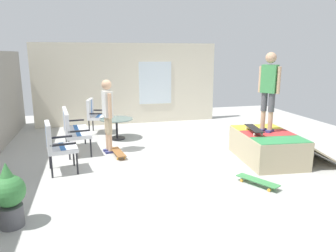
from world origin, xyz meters
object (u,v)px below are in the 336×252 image
at_px(patio_chair_by_wall, 56,143).
at_px(potted_plant, 9,195).
at_px(skate_ramp, 268,146).
at_px(skateboard_spare, 258,181).
at_px(patio_bench, 72,127).
at_px(patio_chair_near_house, 95,113).
at_px(skateboard_on_ramp, 254,129).
at_px(skateboard_by_bench, 118,152).
at_px(person_skater, 269,86).
at_px(person_watching, 108,110).
at_px(patio_table, 117,125).

xyz_separation_m(patio_chair_by_wall, potted_plant, (-1.96, 0.43, -0.15)).
xyz_separation_m(skate_ramp, patio_chair_by_wall, (0.37, 4.46, 0.30)).
xyz_separation_m(skate_ramp, skateboard_spare, (-1.20, 0.94, -0.23)).
distance_m(patio_bench, patio_chair_near_house, 1.83).
relative_size(patio_bench, skateboard_on_ramp, 1.58).
relative_size(patio_bench, skateboard_spare, 1.63).
xyz_separation_m(patio_chair_near_house, skateboard_by_bench, (-2.32, -0.44, -0.53)).
relative_size(person_skater, skateboard_by_bench, 2.09).
height_order(person_watching, skateboard_by_bench, person_watching).
distance_m(person_skater, skateboard_by_bench, 3.68).
distance_m(skate_ramp, patio_chair_near_house, 5.01).
height_order(person_skater, skateboard_spare, person_skater).
height_order(patio_bench, skateboard_on_ramp, patio_bench).
bearing_deg(person_skater, skateboard_spare, 145.05).
distance_m(skate_ramp, patio_bench, 4.55).
height_order(skateboard_by_bench, skateboard_spare, same).
bearing_deg(patio_table, person_watching, 165.88).
height_order(person_watching, skateboard_on_ramp, person_watching).
relative_size(person_skater, skateboard_on_ramp, 2.09).
bearing_deg(patio_chair_near_house, skateboard_by_bench, -169.26).
relative_size(person_watching, potted_plant, 1.88).
bearing_deg(skate_ramp, patio_chair_near_house, 46.70).
height_order(skate_ramp, skateboard_by_bench, skate_ramp).
relative_size(patio_chair_by_wall, person_skater, 0.59).
xyz_separation_m(skateboard_by_bench, skateboard_on_ramp, (-1.00, -2.89, 0.62)).
bearing_deg(patio_chair_by_wall, person_watching, -45.12).
height_order(skate_ramp, patio_chair_by_wall, patio_chair_by_wall).
relative_size(skateboard_on_ramp, potted_plant, 0.90).
bearing_deg(person_watching, skateboard_on_ramp, -113.66).
distance_m(person_watching, potted_plant, 3.45).
distance_m(patio_bench, patio_table, 1.48).
distance_m(patio_chair_near_house, patio_table, 1.01).
distance_m(patio_chair_by_wall, skateboard_spare, 3.89).
height_order(skateboard_by_bench, skateboard_on_ramp, skateboard_on_ramp).
xyz_separation_m(skateboard_spare, skateboard_on_ramp, (1.31, -0.62, 0.62)).
bearing_deg(skateboard_on_ramp, person_skater, -86.71).
distance_m(patio_bench, patio_chair_by_wall, 1.35).
xyz_separation_m(skate_ramp, potted_plant, (-1.59, 4.89, 0.16)).
relative_size(patio_chair_near_house, patio_chair_by_wall, 1.00).
bearing_deg(patio_table, person_skater, -129.05).
height_order(patio_bench, person_skater, person_skater).
distance_m(skateboard_spare, potted_plant, 4.00).
bearing_deg(skateboard_by_bench, patio_bench, 59.86).
xyz_separation_m(skateboard_by_bench, potted_plant, (-2.70, 1.69, 0.38)).
bearing_deg(person_skater, skate_ramp, -175.55).
bearing_deg(person_skater, patio_chair_near_house, 47.70).
bearing_deg(person_skater, person_watching, 68.54).
bearing_deg(person_skater, patio_table, 50.95).
relative_size(skateboard_by_bench, skateboard_spare, 1.03).
xyz_separation_m(skate_ramp, patio_chair_near_house, (3.43, 3.64, 0.30)).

